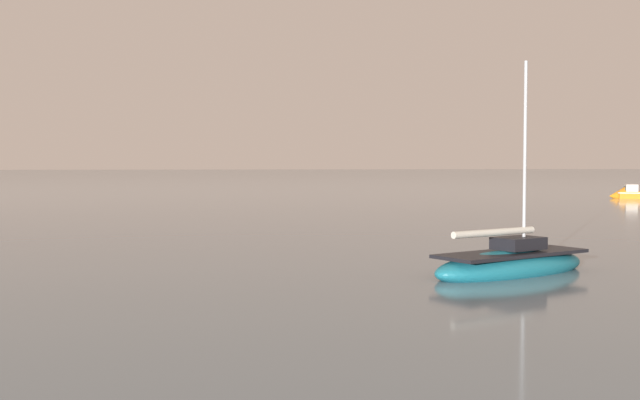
{
  "coord_description": "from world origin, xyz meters",
  "views": [
    {
      "loc": [
        -3.7,
        -3.16,
        3.14
      ],
      "look_at": [
        4.29,
        46.51,
        0.74
      ],
      "focal_mm": 43.16,
      "sensor_mm": 36.0,
      "label": 1
    }
  ],
  "objects": [
    {
      "name": "sailboat_moored_0",
      "position": [
        5.13,
        17.4,
        0.27
      ],
      "size": [
        5.88,
        3.99,
        6.35
      ],
      "rotation": [
        0.0,
        0.0,
        0.44
      ],
      "color": "#197084",
      "rests_on": "ground"
    },
    {
      "name": "motorboat_moored_1",
      "position": [
        34.98,
        60.23,
        0.28
      ],
      "size": [
        5.24,
        3.45,
        1.89
      ],
      "rotation": [
        0.0,
        0.0,
        2.76
      ],
      "color": "orange",
      "rests_on": "ground"
    }
  ]
}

